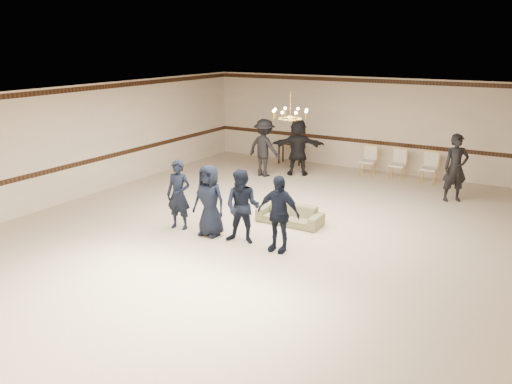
% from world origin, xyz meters
% --- Properties ---
extents(room, '(12.01, 14.01, 3.21)m').
position_xyz_m(room, '(0.00, 0.00, 1.60)').
color(room, beige).
rests_on(room, ground).
extents(chair_rail, '(12.00, 0.02, 0.14)m').
position_xyz_m(chair_rail, '(0.00, 6.99, 1.00)').
color(chair_rail, '#331D0F').
rests_on(chair_rail, wall_back).
extents(crown_molding, '(12.00, 0.02, 0.14)m').
position_xyz_m(crown_molding, '(0.00, 6.99, 3.08)').
color(crown_molding, '#331D0F').
rests_on(crown_molding, wall_back).
extents(chandelier, '(0.94, 0.94, 0.89)m').
position_xyz_m(chandelier, '(0.00, 1.00, 2.88)').
color(chandelier, gold).
rests_on(chandelier, ceiling).
extents(boy_a, '(0.68, 0.51, 1.68)m').
position_xyz_m(boy_a, '(-1.92, -1.02, 0.84)').
color(boy_a, black).
rests_on(boy_a, floor).
extents(boy_b, '(0.83, 0.55, 1.68)m').
position_xyz_m(boy_b, '(-1.02, -1.02, 0.84)').
color(boy_b, black).
rests_on(boy_b, floor).
extents(boy_c, '(0.94, 0.80, 1.68)m').
position_xyz_m(boy_c, '(-0.12, -1.02, 0.84)').
color(boy_c, black).
rests_on(boy_c, floor).
extents(boy_d, '(1.00, 0.43, 1.68)m').
position_xyz_m(boy_d, '(0.78, -1.02, 0.84)').
color(boy_d, black).
rests_on(boy_d, floor).
extents(settee, '(1.64, 0.64, 0.48)m').
position_xyz_m(settee, '(0.23, 0.62, 0.24)').
color(settee, '#797750').
rests_on(settee, floor).
extents(adult_left, '(1.33, 0.89, 1.92)m').
position_xyz_m(adult_left, '(-2.66, 4.39, 0.96)').
color(adult_left, black).
rests_on(adult_left, floor).
extents(adult_mid, '(1.85, 1.27, 1.92)m').
position_xyz_m(adult_mid, '(-1.76, 5.09, 0.96)').
color(adult_mid, black).
rests_on(adult_mid, floor).
extents(adult_right, '(0.84, 0.77, 1.92)m').
position_xyz_m(adult_right, '(3.34, 4.69, 0.96)').
color(adult_right, black).
rests_on(adult_right, floor).
extents(banquet_chair_left, '(0.50, 0.50, 0.99)m').
position_xyz_m(banquet_chair_left, '(0.32, 6.21, 0.49)').
color(banquet_chair_left, beige).
rests_on(banquet_chair_left, floor).
extents(banquet_chair_mid, '(0.50, 0.50, 0.99)m').
position_xyz_m(banquet_chair_mid, '(1.32, 6.21, 0.49)').
color(banquet_chair_mid, beige).
rests_on(banquet_chair_mid, floor).
extents(banquet_chair_right, '(0.49, 0.49, 0.99)m').
position_xyz_m(banquet_chair_right, '(2.32, 6.21, 0.49)').
color(banquet_chair_right, beige).
rests_on(banquet_chair_right, floor).
extents(console_table, '(0.94, 0.40, 0.79)m').
position_xyz_m(console_table, '(-2.68, 6.41, 0.39)').
color(console_table, black).
rests_on(console_table, floor).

